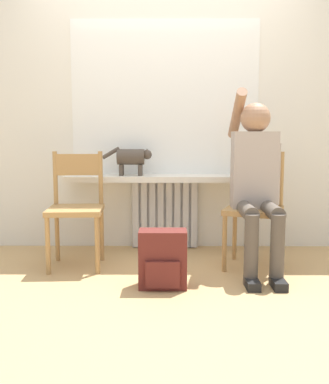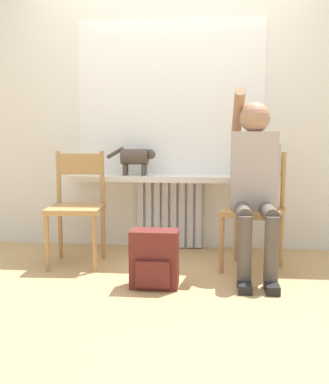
{
  "view_description": "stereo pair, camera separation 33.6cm",
  "coord_description": "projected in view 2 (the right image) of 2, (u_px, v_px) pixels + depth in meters",
  "views": [
    {
      "loc": [
        0.03,
        -2.91,
        1.05
      ],
      "look_at": [
        0.0,
        0.68,
        0.58
      ],
      "focal_mm": 42.0,
      "sensor_mm": 36.0,
      "label": 1
    },
    {
      "loc": [
        0.36,
        -2.9,
        1.05
      ],
      "look_at": [
        0.0,
        0.68,
        0.58
      ],
      "focal_mm": 42.0,
      "sensor_mm": 36.0,
      "label": 2
    }
  ],
  "objects": [
    {
      "name": "windowsill",
      "position": [
        169.0,
        178.0,
        3.97
      ],
      "size": [
        1.75,
        0.32,
        0.05
      ],
      "color": "white",
      "rests_on": "radiator"
    },
    {
      "name": "window_glass",
      "position": [
        170.0,
        98.0,
        4.03
      ],
      "size": [
        1.68,
        0.01,
        1.37
      ],
      "color": "white",
      "rests_on": "windowsill"
    },
    {
      "name": "chair_left",
      "position": [
        77.0,
        205.0,
        3.6
      ],
      "size": [
        0.44,
        0.44,
        0.91
      ],
      "rotation": [
        0.0,
        0.0,
        0.05
      ],
      "color": "#B2844C",
      "rests_on": "ground_plane"
    },
    {
      "name": "person",
      "position": [
        255.0,
        177.0,
        3.32
      ],
      "size": [
        0.36,
        0.99,
        1.39
      ],
      "color": "brown",
      "rests_on": "ground_plane"
    },
    {
      "name": "wall_with_window",
      "position": [
        171.0,
        100.0,
        4.07
      ],
      "size": [
        7.0,
        0.06,
        2.7
      ],
      "color": "white",
      "rests_on": "ground_plane"
    },
    {
      "name": "cat",
      "position": [
        136.0,
        158.0,
        3.95
      ],
      "size": [
        0.44,
        0.14,
        0.25
      ],
      "color": "#4C4238",
      "rests_on": "windowsill"
    },
    {
      "name": "radiator",
      "position": [
        170.0,
        214.0,
        4.12
      ],
      "size": [
        0.61,
        0.08,
        0.63
      ],
      "color": "silver",
      "rests_on": "ground_plane"
    },
    {
      "name": "ground_plane",
      "position": [
        154.0,
        290.0,
        3.03
      ],
      "size": [
        12.0,
        12.0,
        0.0
      ],
      "primitive_type": "plane",
      "color": "tan"
    },
    {
      "name": "backpack",
      "position": [
        154.0,
        259.0,
        3.06
      ],
      "size": [
        0.33,
        0.21,
        0.4
      ],
      "color": "maroon",
      "rests_on": "ground_plane"
    },
    {
      "name": "chair_right",
      "position": [
        254.0,
        208.0,
        3.46
      ],
      "size": [
        0.53,
        0.53,
        0.91
      ],
      "rotation": [
        0.0,
        0.0,
        -0.36
      ],
      "color": "#B2844C",
      "rests_on": "ground_plane"
    }
  ]
}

